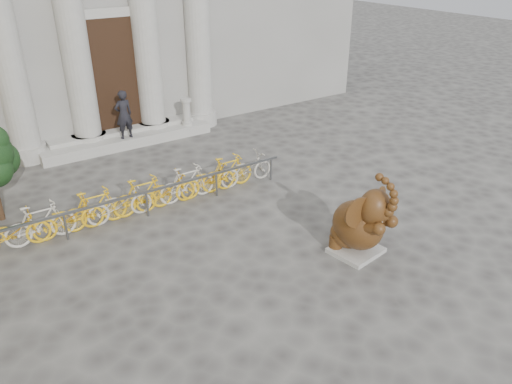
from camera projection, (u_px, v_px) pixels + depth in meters
ground at (289, 276)px, 10.69m from camera, size 80.00×80.00×0.00m
entrance_steps at (127, 139)px, 17.57m from camera, size 6.00×1.20×0.36m
elephant_statue at (360, 224)px, 11.15m from camera, size 1.41×1.64×2.13m
bike_rack at (143, 195)px, 12.99m from camera, size 8.25×0.53×1.00m
pedestrian at (124, 115)px, 16.79m from camera, size 0.64×0.45×1.66m
balustrade_post at (187, 113)px, 18.17m from camera, size 0.40×0.40×0.98m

